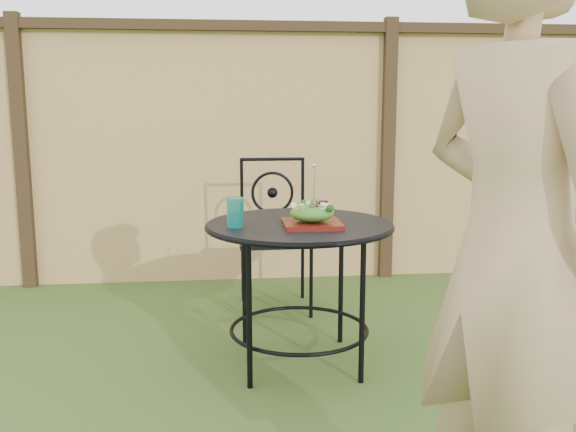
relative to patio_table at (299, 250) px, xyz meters
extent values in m
plane|color=#244215|center=(-0.44, -0.57, -0.59)|extent=(60.00, 60.00, 0.00)
cube|color=#F0BF76|center=(-0.44, 1.63, 0.31)|extent=(8.00, 0.05, 1.80)
cube|color=black|center=(-0.44, 1.58, 1.24)|extent=(8.00, 0.07, 0.07)
cube|color=black|center=(-1.74, 1.58, 0.36)|extent=(0.09, 0.09, 1.90)
cube|color=black|center=(0.86, 1.58, 0.36)|extent=(0.09, 0.09, 1.90)
cylinder|color=black|center=(0.00, 0.00, 0.13)|extent=(0.90, 0.90, 0.02)
torus|color=black|center=(0.00, 0.00, 0.12)|extent=(0.92, 0.92, 0.02)
torus|color=black|center=(0.00, 0.00, -0.41)|extent=(0.70, 0.70, 0.02)
cylinder|color=black|center=(0.26, 0.26, -0.23)|extent=(0.03, 0.03, 0.71)
cylinder|color=black|center=(-0.26, 0.26, -0.23)|extent=(0.03, 0.03, 0.71)
cylinder|color=black|center=(-0.26, -0.26, -0.23)|extent=(0.03, 0.03, 0.71)
cylinder|color=black|center=(0.26, -0.26, -0.23)|extent=(0.03, 0.03, 0.71)
cube|color=black|center=(-0.04, 0.88, -0.14)|extent=(0.46, 0.46, 0.03)
cylinder|color=black|center=(-0.04, 1.09, 0.35)|extent=(0.42, 0.02, 0.02)
torus|color=black|center=(-0.04, 1.09, 0.13)|extent=(0.28, 0.02, 0.28)
cylinder|color=black|center=(-0.24, 0.68, -0.37)|extent=(0.02, 0.02, 0.44)
cylinder|color=black|center=(0.16, 0.68, -0.37)|extent=(0.02, 0.02, 0.44)
cylinder|color=black|center=(-0.24, 1.08, -0.37)|extent=(0.02, 0.02, 0.44)
cylinder|color=black|center=(0.16, 1.08, -0.37)|extent=(0.02, 0.02, 0.44)
cylinder|color=black|center=(-0.24, 1.09, 0.11)|extent=(0.02, 0.02, 0.50)
cylinder|color=black|center=(0.16, 1.09, 0.11)|extent=(0.02, 0.02, 0.50)
imported|color=tan|center=(0.39, -1.46, 0.32)|extent=(0.65, 0.78, 1.82)
cube|color=#3C0F08|center=(0.05, -0.10, 0.15)|extent=(0.27, 0.27, 0.02)
ellipsoid|color=#235614|center=(0.05, -0.10, 0.20)|extent=(0.21, 0.21, 0.08)
cylinder|color=silver|center=(0.06, -0.10, 0.33)|extent=(0.01, 0.01, 0.18)
cylinder|color=#0B857B|center=(-0.31, -0.07, 0.21)|extent=(0.08, 0.08, 0.14)
camera|label=1|loc=(-0.39, -3.05, 0.72)|focal=40.00mm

